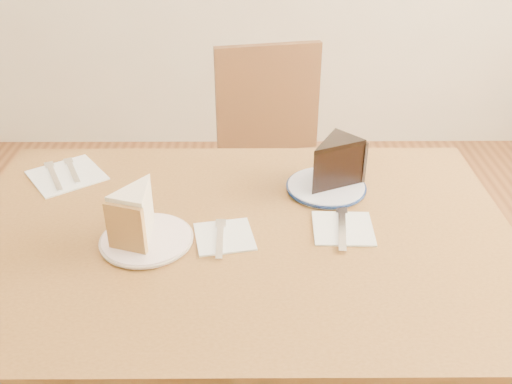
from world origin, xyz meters
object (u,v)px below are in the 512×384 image
object	(u,v)px
chair_far	(276,166)
plate_cream	(147,240)
plate_navy	(326,187)
carrot_cake	(140,213)
table	(237,267)
chocolate_cake	(331,166)

from	to	relation	value
chair_far	plate_cream	distance (m)	0.90
plate_navy	carrot_cake	xyz separation A→B (m)	(-0.41, -0.20, 0.06)
table	carrot_cake	world-z (taller)	carrot_cake
carrot_cake	chair_far	bearing A→B (deg)	86.60
plate_cream	carrot_cake	size ratio (longest dim) A/B	1.67
plate_cream	carrot_cake	distance (m)	0.06
carrot_cake	chocolate_cake	distance (m)	0.46
plate_navy	carrot_cake	size ratio (longest dim) A/B	1.65
table	chair_far	xyz separation A→B (m)	(0.12, 0.77, -0.15)
table	plate_navy	xyz separation A→B (m)	(0.21, 0.18, 0.10)
carrot_cake	plate_navy	bearing A→B (deg)	44.24
chair_far	chocolate_cake	world-z (taller)	chair_far
table	plate_navy	size ratio (longest dim) A/B	6.49
plate_navy	chair_far	bearing A→B (deg)	99.17
chair_far	carrot_cake	size ratio (longest dim) A/B	7.98
plate_navy	chocolate_cake	size ratio (longest dim) A/B	1.41
table	carrot_cake	xyz separation A→B (m)	(-0.20, -0.02, 0.16)
table	carrot_cake	bearing A→B (deg)	-173.19
plate_navy	carrot_cake	distance (m)	0.46
chair_far	plate_navy	bearing A→B (deg)	87.89
plate_cream	chocolate_cake	world-z (taller)	chocolate_cake
plate_cream	carrot_cake	xyz separation A→B (m)	(-0.01, 0.01, 0.06)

